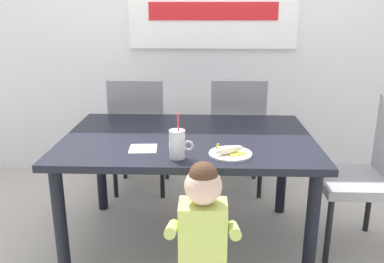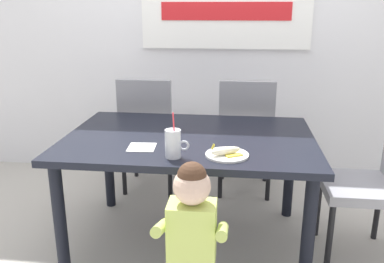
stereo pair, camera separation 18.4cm
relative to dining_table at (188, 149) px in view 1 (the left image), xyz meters
The scene contains 11 objects.
ground_plane 0.64m from the dining_table, ahead, with size 24.00×24.00×0.00m, color #B7B2A8.
back_wall 1.50m from the dining_table, 89.89° to the left, with size 6.40×0.17×2.90m.
dining_table is the anchor object (origin of this frame).
dining_chair_left 0.86m from the dining_table, 120.06° to the left, with size 0.44×0.44×0.96m.
dining_chair_right 0.85m from the dining_table, 65.22° to the left, with size 0.44×0.45×0.96m.
dining_chair_far 1.12m from the dining_table, ahead, with size 0.44×0.44×0.96m.
toddler_standing 0.73m from the dining_table, 82.09° to the right, with size 0.33×0.24×0.84m.
milk_cup 0.41m from the dining_table, 95.79° to the right, with size 0.13×0.08×0.25m.
snack_plate 0.41m from the dining_table, 53.40° to the right, with size 0.23×0.23×0.01m, color white.
peeled_banana 0.43m from the dining_table, 54.94° to the right, with size 0.18×0.14×0.07m.
paper_napkin 0.35m from the dining_table, 133.94° to the right, with size 0.15×0.15×0.00m, color white.
Camera 1 is at (0.11, -2.35, 1.48)m, focal length 37.96 mm.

